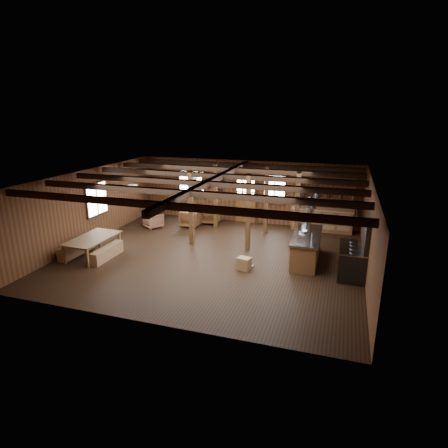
# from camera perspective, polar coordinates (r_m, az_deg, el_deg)

# --- Properties ---
(room) EXTENTS (10.04, 9.04, 2.84)m
(room) POSITION_cam_1_polar(r_m,az_deg,el_deg) (12.69, -1.80, 0.90)
(room) COLOR black
(room) RESTS_ON ground
(ceiling_joists) EXTENTS (9.80, 8.82, 0.18)m
(ceiling_joists) POSITION_cam_1_polar(r_m,az_deg,el_deg) (12.57, -1.58, 6.73)
(ceiling_joists) COLOR black
(ceiling_joists) RESTS_ON ceiling
(timber_posts) EXTENTS (3.95, 2.35, 2.80)m
(timber_posts) POSITION_cam_1_polar(r_m,az_deg,el_deg) (14.46, 2.92, 2.90)
(timber_posts) COLOR #432713
(timber_posts) RESTS_ON floor
(back_door) EXTENTS (1.02, 0.08, 2.15)m
(back_door) POSITION_cam_1_polar(r_m,az_deg,el_deg) (16.94, 3.29, 3.18)
(back_door) COLOR brown
(back_door) RESTS_ON floor
(window_back_left) EXTENTS (1.32, 0.06, 1.32)m
(window_back_left) POSITION_cam_1_polar(r_m,az_deg,el_deg) (17.62, -4.92, 6.08)
(window_back_left) COLOR white
(window_back_left) RESTS_ON wall_back
(window_back_right) EXTENTS (1.02, 0.06, 1.32)m
(window_back_right) POSITION_cam_1_polar(r_m,az_deg,el_deg) (16.52, 7.72, 5.26)
(window_back_right) COLOR white
(window_back_right) RESTS_ON wall_back
(window_left) EXTENTS (0.14, 1.24, 1.32)m
(window_left) POSITION_cam_1_polar(r_m,az_deg,el_deg) (15.40, -18.85, 3.63)
(window_left) COLOR white
(window_left) RESTS_ON wall_back
(notice_boards) EXTENTS (1.08, 0.03, 0.90)m
(notice_boards) POSITION_cam_1_polar(r_m,az_deg,el_deg) (17.21, -1.52, 6.01)
(notice_boards) COLOR silver
(notice_boards) RESTS_ON wall_back
(back_counter) EXTENTS (2.55, 0.60, 2.45)m
(back_counter) POSITION_cam_1_polar(r_m,az_deg,el_deg) (16.28, 14.69, 1.05)
(back_counter) COLOR brown
(back_counter) RESTS_ON floor
(pendant_lamps) EXTENTS (1.86, 2.36, 0.66)m
(pendant_lamps) POSITION_cam_1_polar(r_m,az_deg,el_deg) (14.26, -9.05, 6.01)
(pendant_lamps) COLOR #2D2D2F
(pendant_lamps) RESTS_ON ceiling
(pot_rack) EXTENTS (0.39, 3.00, 0.44)m
(pot_rack) POSITION_cam_1_polar(r_m,az_deg,el_deg) (12.08, 13.68, 3.85)
(pot_rack) COLOR #2D2D2F
(pot_rack) RESTS_ON ceiling
(kitchen_island) EXTENTS (0.90, 2.51, 1.20)m
(kitchen_island) POSITION_cam_1_polar(r_m,az_deg,el_deg) (12.94, 12.42, -3.49)
(kitchen_island) COLOR brown
(kitchen_island) RESTS_ON floor
(step_stool) EXTENTS (0.53, 0.43, 0.41)m
(step_stool) POSITION_cam_1_polar(r_m,az_deg,el_deg) (12.05, 3.06, -6.05)
(step_stool) COLOR olive
(step_stool) RESTS_ON floor
(commercial_range) EXTENTS (0.81, 1.59, 1.96)m
(commercial_range) POSITION_cam_1_polar(r_m,az_deg,el_deg) (12.14, 19.23, -4.66)
(commercial_range) COLOR #2D2D2F
(commercial_range) RESTS_ON floor
(dining_table) EXTENTS (1.15, 2.02, 0.70)m
(dining_table) POSITION_cam_1_polar(r_m,az_deg,el_deg) (13.76, -19.14, -3.37)
(dining_table) COLOR brown
(dining_table) RESTS_ON floor
(bench_wall) EXTENTS (0.31, 1.65, 0.45)m
(bench_wall) POSITION_cam_1_polar(r_m,az_deg,el_deg) (14.25, -21.51, -3.46)
(bench_wall) COLOR olive
(bench_wall) RESTS_ON floor
(bench_aisle) EXTENTS (0.29, 1.54, 0.42)m
(bench_aisle) POSITION_cam_1_polar(r_m,az_deg,el_deg) (13.52, -17.37, -4.18)
(bench_aisle) COLOR olive
(bench_aisle) RESTS_ON floor
(armchair_a) EXTENTS (0.78, 0.81, 0.73)m
(armchair_a) POSITION_cam_1_polar(r_m,az_deg,el_deg) (16.45, -5.08, 0.86)
(armchair_a) COLOR brown
(armchair_a) RESTS_ON floor
(armchair_b) EXTENTS (0.85, 0.87, 0.78)m
(armchair_b) POSITION_cam_1_polar(r_m,az_deg,el_deg) (16.88, -2.04, 1.43)
(armchair_b) COLOR brown
(armchair_b) RESTS_ON floor
(armchair_c) EXTENTS (0.96, 0.97, 0.64)m
(armchair_c) POSITION_cam_1_polar(r_m,az_deg,el_deg) (16.54, -10.68, 0.55)
(armchair_c) COLOR #9A6146
(armchair_c) RESTS_ON floor
(counter_pot) EXTENTS (0.32, 0.32, 0.19)m
(counter_pot) POSITION_cam_1_polar(r_m,az_deg,el_deg) (13.59, 12.42, -0.01)
(counter_pot) COLOR silver
(counter_pot) RESTS_ON kitchen_island
(bowl) EXTENTS (0.33, 0.33, 0.07)m
(bowl) POSITION_cam_1_polar(r_m,az_deg,el_deg) (12.95, 11.97, -1.12)
(bowl) COLOR silver
(bowl) RESTS_ON kitchen_island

